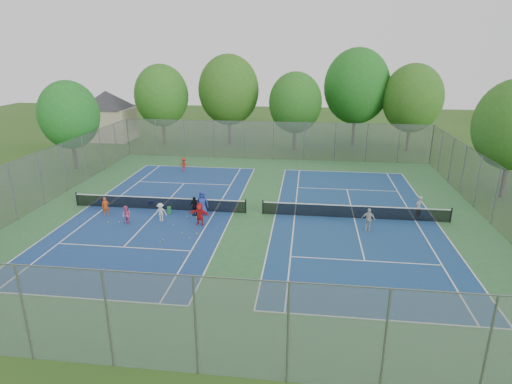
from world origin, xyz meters
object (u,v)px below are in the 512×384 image
ball_crate (151,202)px  ball_hopper (169,210)px  net_left (159,204)px  instructor (418,208)px  net_right (354,212)px

ball_crate → ball_hopper: (2.03, -1.74, 0.12)m
net_left → instructor: bearing=1.2°
ball_hopper → instructor: size_ratio=0.31×
net_left → ball_hopper: size_ratio=24.54×
net_left → ball_crate: size_ratio=38.05×
instructor → ball_hopper: bearing=-39.4°
instructor → net_right: bearing=-38.1°
ball_hopper → ball_crate: bearing=139.3°
ball_crate → instructor: (19.34, -0.59, 0.70)m
ball_crate → ball_hopper: ball_hopper is taller
net_left → instructor: (18.30, 0.39, 0.39)m
ball_crate → net_right: bearing=-3.7°
ball_crate → instructor: 19.36m
net_left → ball_crate: bearing=136.8°
net_left → net_right: same height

